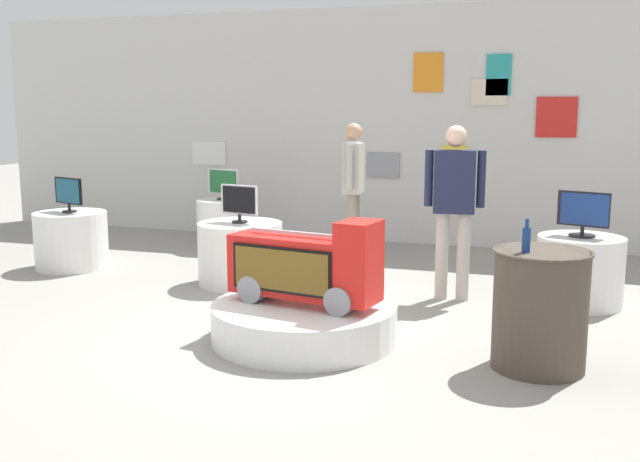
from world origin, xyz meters
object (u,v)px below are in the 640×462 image
object	(u,v)px
tv_on_left_rear	(239,202)
tv_on_far_right	(223,183)
display_pedestal_center_rear	(580,271)
shopper_browsing_rear	(454,199)
main_display_pedestal	(304,322)
bottle_on_side_table	(526,239)
side_table_round	(540,309)
novelty_firetruck_tv	(306,268)
display_pedestal_left_rear	(240,253)
display_pedestal_right_rear	(71,240)
display_pedestal_far_right	(224,224)
tv_on_center_rear	(583,213)
tv_on_right_rear	(68,193)
shopper_browsing_near_truck	(353,182)

from	to	relation	value
tv_on_left_rear	tv_on_far_right	distance (m)	1.98
display_pedestal_center_rear	shopper_browsing_rear	world-z (taller)	shopper_browsing_rear
main_display_pedestal	bottle_on_side_table	world-z (taller)	bottle_on_side_table
side_table_round	main_display_pedestal	bearing A→B (deg)	176.97
novelty_firetruck_tv	side_table_round	bearing A→B (deg)	-2.71
display_pedestal_left_rear	tv_on_far_right	world-z (taller)	tv_on_far_right
tv_on_far_right	side_table_round	distance (m)	5.22
main_display_pedestal	tv_on_left_rear	world-z (taller)	tv_on_left_rear
novelty_firetruck_tv	bottle_on_side_table	xyz separation A→B (m)	(1.63, -0.19, 0.35)
main_display_pedestal	bottle_on_side_table	distance (m)	1.84
side_table_round	bottle_on_side_table	xyz separation A→B (m)	(-0.11, -0.11, 0.51)
tv_on_left_rear	display_pedestal_right_rear	size ratio (longest dim) A/B	0.53
tv_on_left_rear	display_pedestal_far_right	xyz separation A→B (m)	(-0.99, 1.72, -0.54)
main_display_pedestal	side_table_round	size ratio (longest dim) A/B	1.73
display_pedestal_center_rear	side_table_round	xyz separation A→B (m)	(-0.33, -1.85, 0.11)
tv_on_left_rear	tv_on_far_right	xyz separation A→B (m)	(-0.99, 1.71, -0.01)
tv_on_far_right	tv_on_center_rear	bearing A→B (deg)	-19.30
display_pedestal_left_rear	tv_on_left_rear	size ratio (longest dim) A/B	2.02
tv_on_right_rear	tv_on_far_right	size ratio (longest dim) A/B	0.96
main_display_pedestal	shopper_browsing_near_truck	distance (m)	3.09
novelty_firetruck_tv	tv_on_center_rear	world-z (taller)	tv_on_center_rear
display_pedestal_right_rear	tv_on_right_rear	distance (m)	0.55
tv_on_right_rear	display_pedestal_far_right	xyz separation A→B (m)	(1.17, 1.60, -0.55)
novelty_firetruck_tv	tv_on_far_right	distance (m)	3.98
display_pedestal_right_rear	bottle_on_side_table	size ratio (longest dim) A/B	3.56
display_pedestal_center_rear	tv_on_center_rear	distance (m)	0.54
display_pedestal_left_rear	side_table_round	world-z (taller)	side_table_round
tv_on_left_rear	tv_on_center_rear	size ratio (longest dim) A/B	0.96
tv_on_far_right	display_pedestal_center_rear	bearing A→B (deg)	-19.26
novelty_firetruck_tv	tv_on_far_right	xyz separation A→B (m)	(-2.24, 3.27, 0.28)
novelty_firetruck_tv	tv_on_center_rear	size ratio (longest dim) A/B	2.75
display_pedestal_right_rear	bottle_on_side_table	bearing A→B (deg)	-20.39
display_pedestal_right_rear	tv_on_far_right	xyz separation A→B (m)	(1.17, 1.59, 0.54)
tv_on_center_rear	bottle_on_side_table	world-z (taller)	bottle_on_side_table
display_pedestal_far_right	tv_on_right_rear	bearing A→B (deg)	-126.15
novelty_firetruck_tv	side_table_round	world-z (taller)	novelty_firetruck_tv
tv_on_center_rear	shopper_browsing_near_truck	bearing A→B (deg)	154.30
tv_on_left_rear	tv_on_far_right	bearing A→B (deg)	119.95
display_pedestal_left_rear	shopper_browsing_near_truck	world-z (taller)	shopper_browsing_near_truck
display_pedestal_left_rear	shopper_browsing_rear	world-z (taller)	shopper_browsing_rear
display_pedestal_center_rear	tv_on_center_rear	xyz separation A→B (m)	(0.00, -0.00, 0.54)
display_pedestal_left_rear	display_pedestal_right_rear	bearing A→B (deg)	176.82
main_display_pedestal	display_pedestal_right_rear	bearing A→B (deg)	153.71
tv_on_right_rear	tv_on_far_right	xyz separation A→B (m)	(1.17, 1.59, -0.01)
tv_on_center_rear	shopper_browsing_near_truck	distance (m)	2.77
bottle_on_side_table	shopper_browsing_rear	world-z (taller)	shopper_browsing_rear
main_display_pedestal	tv_on_far_right	xyz separation A→B (m)	(-2.22, 3.26, 0.71)
display_pedestal_left_rear	display_pedestal_far_right	bearing A→B (deg)	119.95
tv_on_right_rear	shopper_browsing_near_truck	world-z (taller)	shopper_browsing_near_truck
display_pedestal_left_rear	shopper_browsing_rear	distance (m)	2.27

